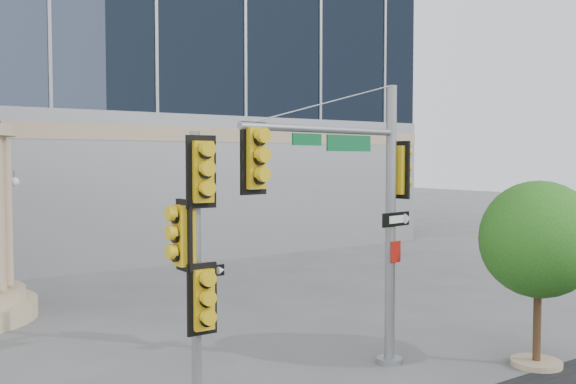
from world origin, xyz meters
TOP-DOWN VIEW (x-y plane):
  - ground at (0.00, 0.00)m, footprint 120.00×120.00m
  - main_signal_pole at (0.05, -0.14)m, footprint 4.40×1.09m
  - secondary_signal_pole at (-3.45, -0.19)m, footprint 0.79×0.60m
  - street_tree at (3.45, -1.78)m, footprint 2.43×2.37m

SIDE VIEW (x-z plane):
  - ground at x=0.00m, z-range 0.00..0.00m
  - street_tree at x=3.45m, z-range 0.60..4.38m
  - secondary_signal_pole at x=-3.45m, z-range 0.41..5.07m
  - main_signal_pole at x=0.05m, z-range 0.68..6.37m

